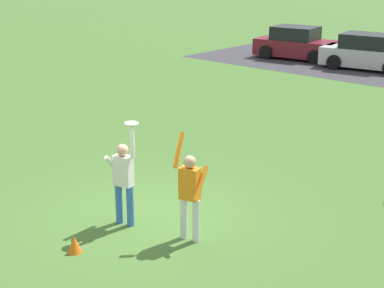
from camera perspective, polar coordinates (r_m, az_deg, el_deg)
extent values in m
plane|color=#426B2D|center=(12.21, -4.20, -6.79)|extent=(120.00, 120.00, 0.00)
cylinder|color=#3366B7|center=(11.77, -7.03, -5.69)|extent=(0.14, 0.14, 0.82)
cylinder|color=#3366B7|center=(11.63, -5.96, -5.94)|extent=(0.14, 0.14, 0.82)
cube|color=silver|center=(11.43, -6.62, -2.56)|extent=(0.40, 0.30, 0.60)
sphere|color=tan|center=(11.30, -6.70, -0.59)|extent=(0.23, 0.23, 0.23)
cylinder|color=silver|center=(11.54, -7.56, -2.15)|extent=(0.19, 0.48, 0.58)
cylinder|color=silver|center=(11.11, -5.77, 0.29)|extent=(0.09, 0.09, 0.66)
cylinder|color=silver|center=(10.97, 0.40, -7.38)|extent=(0.14, 0.14, 0.82)
cylinder|color=silver|center=(11.08, -0.81, -7.11)|extent=(0.14, 0.14, 0.82)
cube|color=orange|center=(10.74, -0.21, -3.82)|extent=(0.40, 0.30, 0.60)
sphere|color=tan|center=(10.59, -0.21, -1.73)|extent=(0.23, 0.23, 0.23)
cylinder|color=orange|center=(10.63, 0.87, -3.79)|extent=(0.19, 0.48, 0.58)
cylinder|color=orange|center=(10.63, -1.29, -0.61)|extent=(0.16, 0.35, 0.64)
cylinder|color=white|center=(11.01, -5.83, 1.99)|extent=(0.26, 0.26, 0.02)
cube|color=maroon|center=(30.28, 10.10, 9.09)|extent=(4.32, 2.39, 0.80)
cube|color=black|center=(30.24, 9.91, 10.47)|extent=(2.32, 1.93, 0.64)
cylinder|color=black|center=(30.68, 12.97, 8.61)|extent=(0.69, 0.32, 0.66)
cylinder|color=black|center=(29.00, 11.66, 8.17)|extent=(0.69, 0.32, 0.66)
cylinder|color=black|center=(31.65, 8.63, 9.14)|extent=(0.69, 0.32, 0.66)
cylinder|color=black|center=(30.02, 7.13, 8.73)|extent=(0.69, 0.32, 0.66)
cube|color=#BCBCC1|center=(28.29, 16.60, 8.01)|extent=(4.32, 2.39, 0.80)
cube|color=black|center=(28.23, 16.44, 9.49)|extent=(2.32, 1.93, 0.64)
cylinder|color=black|center=(29.57, 14.74, 8.14)|extent=(0.69, 0.32, 0.66)
cylinder|color=black|center=(27.87, 13.48, 7.66)|extent=(0.69, 0.32, 0.66)
cone|color=orange|center=(10.89, -11.23, -9.43)|extent=(0.26, 0.26, 0.32)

